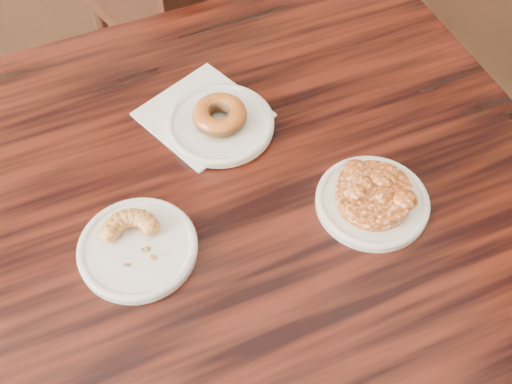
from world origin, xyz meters
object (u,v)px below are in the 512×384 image
object	(u,v)px
cafe_table	(256,316)
apple_fritter	(375,193)
cruller_fragment	(136,242)
glazed_donut	(220,115)

from	to	relation	value
cafe_table	apple_fritter	size ratio (longest dim) A/B	6.32
cafe_table	apple_fritter	distance (m)	0.44
cruller_fragment	apple_fritter	bearing A→B (deg)	-6.57
cafe_table	cruller_fragment	xyz separation A→B (m)	(-0.19, -0.01, 0.40)
glazed_donut	apple_fritter	distance (m)	0.28
cafe_table	glazed_donut	world-z (taller)	glazed_donut
cafe_table	apple_fritter	xyz separation A→B (m)	(0.17, -0.05, 0.41)
cafe_table	cruller_fragment	world-z (taller)	cruller_fragment
cafe_table	cruller_fragment	bearing A→B (deg)	179.95
glazed_donut	cruller_fragment	world-z (taller)	glazed_donut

